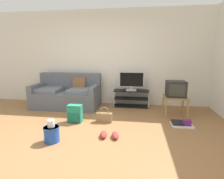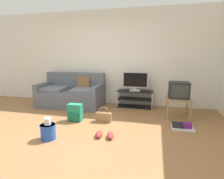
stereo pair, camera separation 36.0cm
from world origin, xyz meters
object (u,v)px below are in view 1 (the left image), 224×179
Objects in this scene: backpack at (75,114)px; side_table at (175,99)px; couch at (67,95)px; sneakers_pair at (109,135)px; handbag at (104,117)px; cleaning_bucket at (52,133)px; flat_tv at (132,81)px; crt_tv at (176,89)px; floor_tray at (182,124)px; tv_stand at (131,98)px.

side_table is at bearing -5.71° from backpack.
couch is 2.32m from sneakers_pair.
backpack reaches higher than handbag.
side_table reaches higher than sneakers_pair.
side_table is 1.41× the size of cleaning_bucket.
backpack is at bearing -129.79° from flat_tv.
backpack is at bearing -160.01° from crt_tv.
floor_tray reaches higher than sneakers_pair.
tv_stand is 1.42m from handbag.
cleaning_bucket reaches higher than floor_tray.
handbag is 0.77m from sneakers_pair.
flat_tv is (1.78, 0.27, 0.38)m from couch.
side_table is 1.43× the size of sneakers_pair.
couch is 2.88m from crt_tv.
couch is at bearing 140.71° from handbag.
sneakers_pair is (-1.36, -1.44, -0.60)m from crt_tv.
flat_tv is 1.82× the size of backpack.
handbag is at bearing -155.83° from crt_tv.
backpack is (0.62, -1.12, -0.16)m from couch.
floor_tray is at bearing -87.50° from crt_tv.
tv_stand is at bearing 9.22° from couch.
crt_tv is 1.18× the size of sneakers_pair.
backpack reaches higher than floor_tray.
sneakers_pair is at bearing -151.76° from floor_tray.
cleaning_bucket is at bearing -142.99° from side_table.
tv_stand reaches higher than backpack.
cleaning_bucket is at bearing -124.17° from handbag.
side_table is 0.26m from crt_tv.
crt_tv is at bearing 92.50° from floor_tray.
flat_tv is 2.04× the size of handbag.
sneakers_pair is at bearing -49.76° from couch.
side_table is 0.76m from floor_tray.
tv_stand reaches higher than floor_tray.
flat_tv reaches higher than cleaning_bucket.
backpack is (-1.15, -1.39, -0.54)m from flat_tv.
handbag is 1.24m from cleaning_bucket.
flat_tv is 1.62× the size of floor_tray.
couch is 3.06m from floor_tray.
sneakers_pair is (-1.36, -1.43, -0.34)m from side_table.
flat_tv is at bearing 67.91° from handbag.
crt_tv is at bearing -5.34° from backpack.
tv_stand is 1.82m from backpack.
tv_stand is 1.24m from side_table.
sneakers_pair is at bearing -72.43° from handbag.
tv_stand is at bearing 150.12° from side_table.
sneakers_pair is at bearing -98.29° from flat_tv.
tv_stand is 2.20× the size of crt_tv.
crt_tv is (2.85, -0.31, 0.30)m from couch.
tv_stand is at bearing 130.40° from floor_tray.
floor_tray is (1.10, -1.27, -0.68)m from flat_tv.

